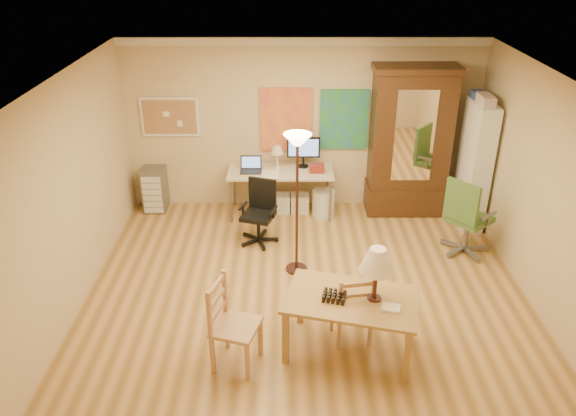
{
  "coord_description": "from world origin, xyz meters",
  "views": [
    {
      "loc": [
        -0.25,
        -5.92,
        4.13
      ],
      "look_at": [
        -0.23,
        0.3,
        1.01
      ],
      "focal_mm": 35.0,
      "sensor_mm": 36.0,
      "label": 1
    }
  ],
  "objects_px": {
    "office_chair_black": "(259,226)",
    "office_chair_green": "(465,233)",
    "dining_table": "(361,288)",
    "computer_desk": "(283,187)",
    "bookshelf": "(474,166)",
    "armoire": "(409,151)"
  },
  "relations": [
    {
      "from": "office_chair_black",
      "to": "office_chair_green",
      "type": "bearing_deg",
      "value": -6.44
    },
    {
      "from": "dining_table",
      "to": "computer_desk",
      "type": "height_order",
      "value": "dining_table"
    },
    {
      "from": "dining_table",
      "to": "computer_desk",
      "type": "xyz_separation_m",
      "value": [
        -0.82,
        3.31,
        -0.36
      ]
    },
    {
      "from": "dining_table",
      "to": "office_chair_black",
      "type": "relative_size",
      "value": 1.64
    },
    {
      "from": "office_chair_green",
      "to": "bookshelf",
      "type": "height_order",
      "value": "bookshelf"
    },
    {
      "from": "armoire",
      "to": "office_chair_black",
      "type": "bearing_deg",
      "value": -156.27
    },
    {
      "from": "dining_table",
      "to": "office_chair_black",
      "type": "xyz_separation_m",
      "value": [
        -1.15,
        2.38,
        -0.56
      ]
    },
    {
      "from": "office_chair_green",
      "to": "armoire",
      "type": "bearing_deg",
      "value": 113.93
    },
    {
      "from": "bookshelf",
      "to": "dining_table",
      "type": "bearing_deg",
      "value": -124.6
    },
    {
      "from": "computer_desk",
      "to": "office_chair_black",
      "type": "height_order",
      "value": "computer_desk"
    },
    {
      "from": "dining_table",
      "to": "office_chair_green",
      "type": "relative_size",
      "value": 1.35
    },
    {
      "from": "office_chair_black",
      "to": "armoire",
      "type": "bearing_deg",
      "value": 23.73
    },
    {
      "from": "dining_table",
      "to": "office_chair_black",
      "type": "height_order",
      "value": "dining_table"
    },
    {
      "from": "dining_table",
      "to": "office_chair_green",
      "type": "bearing_deg",
      "value": 49.94
    },
    {
      "from": "armoire",
      "to": "bookshelf",
      "type": "height_order",
      "value": "armoire"
    },
    {
      "from": "office_chair_black",
      "to": "bookshelf",
      "type": "relative_size",
      "value": 0.49
    },
    {
      "from": "computer_desk",
      "to": "armoire",
      "type": "xyz_separation_m",
      "value": [
        1.96,
        0.08,
        0.57
      ]
    },
    {
      "from": "office_chair_black",
      "to": "armoire",
      "type": "relative_size",
      "value": 0.4
    },
    {
      "from": "computer_desk",
      "to": "dining_table",
      "type": "bearing_deg",
      "value": -76.07
    },
    {
      "from": "armoire",
      "to": "bookshelf",
      "type": "bearing_deg",
      "value": -26.11
    },
    {
      "from": "dining_table",
      "to": "computer_desk",
      "type": "relative_size",
      "value": 0.94
    },
    {
      "from": "computer_desk",
      "to": "office_chair_green",
      "type": "distance_m",
      "value": 2.84
    }
  ]
}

